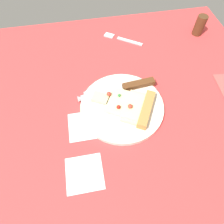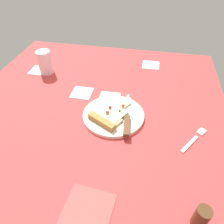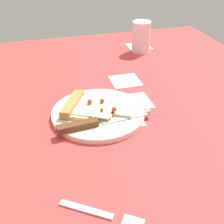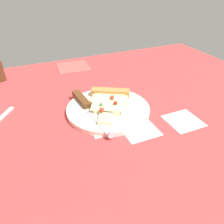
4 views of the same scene
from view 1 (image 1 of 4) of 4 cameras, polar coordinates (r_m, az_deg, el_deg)
The scene contains 6 objects.
ground_plane at distance 54.19cm, azimuth -2.43°, elevation -8.97°, with size 110.58×110.58×3.00cm.
plate at distance 57.36cm, azimuth 2.95°, elevation 1.66°, with size 24.26×24.26×1.38cm, color silver.
pizza_slice at distance 55.85cm, azimuth 5.52°, elevation 1.81°, with size 19.00×15.23×2.61cm.
knife at distance 59.89cm, azimuth 3.64°, elevation 7.06°, with size 24.09×4.46×2.45cm.
pepper_shaker at distance 86.64cm, azimuth 24.22°, elevation 22.06°, with size 3.74×3.74×7.24cm, color #4C2D19.
fork at distance 79.36cm, azimuth 2.67°, elevation 20.66°, with size 13.64×10.14×0.80cm.
Camera 1 is at (-1.64, -21.40, 48.27)cm, focal length 31.37 mm.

